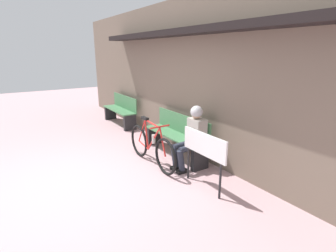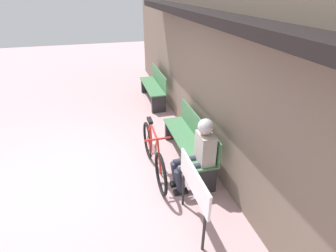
% 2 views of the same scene
% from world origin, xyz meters
% --- Properties ---
extents(ground_plane, '(24.00, 24.00, 0.00)m').
position_xyz_m(ground_plane, '(0.00, 0.00, 0.00)').
color(ground_plane, '#C69EA3').
extents(storefront_wall, '(12.00, 0.56, 3.20)m').
position_xyz_m(storefront_wall, '(0.00, 2.34, 1.66)').
color(storefront_wall, '#756656').
rests_on(storefront_wall, ground_plane).
extents(park_bench_near, '(1.80, 0.42, 0.87)m').
position_xyz_m(park_bench_near, '(-0.02, 1.99, 0.42)').
color(park_bench_near, '#477F51').
rests_on(park_bench_near, ground_plane).
extents(bicycle, '(1.71, 0.40, 0.91)m').
position_xyz_m(bicycle, '(0.13, 1.29, 0.37)').
color(bicycle, black).
rests_on(bicycle, ground_plane).
extents(person_seated, '(0.34, 0.62, 1.19)m').
position_xyz_m(person_seated, '(0.67, 1.87, 0.69)').
color(person_seated, '#2D3342').
rests_on(person_seated, ground_plane).
extents(park_bench_far, '(1.60, 0.42, 0.87)m').
position_xyz_m(park_bench_far, '(-2.98, 1.99, 0.41)').
color(park_bench_far, '#477F51').
rests_on(park_bench_far, ground_plane).
extents(signboard, '(0.97, 0.04, 0.93)m').
position_xyz_m(signboard, '(1.39, 1.53, 0.69)').
color(signboard, '#232326').
rests_on(signboard, ground_plane).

